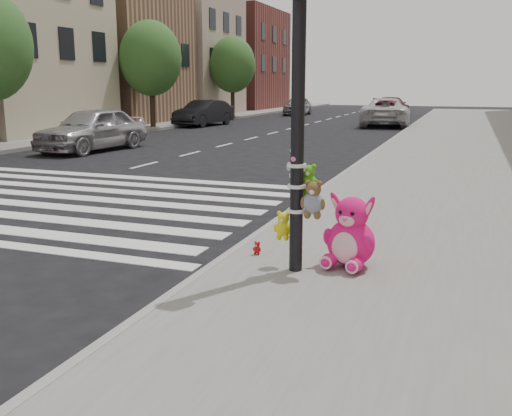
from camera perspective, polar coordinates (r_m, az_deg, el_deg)
The scene contains 19 objects.
ground at distance 6.88m, azimuth -22.27°, elevation -8.93°, with size 120.00×120.00×0.00m, color black.
sidewalk_near at distance 14.85m, azimuth 22.10°, elevation 2.46°, with size 7.00×80.00×0.14m, color slate.
sidewalk_far at distance 30.59m, azimuth -15.89°, elevation 7.55°, with size 6.00×80.00×0.14m, color slate.
curb_edge at distance 15.12m, azimuth 8.94°, elevation 3.39°, with size 0.12×80.00×0.15m, color gray.
crosswalk at distance 13.54m, azimuth -21.66°, elevation 1.34°, with size 11.00×6.00×0.01m, color silver, non-canonical shape.
bld_far_b at distance 29.62m, azimuth -23.40°, elevation 17.42°, with size 6.00×8.00×11.00m, color #BFB393.
bld_far_c at distance 36.62m, azimuth -13.21°, elevation 14.57°, with size 6.00×8.00×8.00m, color #A27556.
bld_far_d at distance 44.47m, azimuth -6.68°, elevation 15.64°, with size 6.00×8.00×10.00m, color tan.
bld_far_e at distance 54.49m, azimuth -1.27°, elevation 14.58°, with size 6.00×10.00×9.00m, color brown.
signal_pole at distance 6.75m, azimuth 4.42°, elevation 6.91°, with size 0.70×0.49×4.00m.
tree_far_b at distance 30.94m, azimuth -10.49°, elevation 14.49°, with size 3.20×3.20×5.44m.
tree_far_c at distance 40.80m, azimuth -2.38°, elevation 14.12°, with size 3.20×3.20×5.44m.
pink_bunny at distance 7.19m, azimuth 9.41°, elevation -2.85°, with size 0.69×0.77×0.94m.
red_teddy at distance 7.66m, azimuth 0.12°, elevation -4.01°, with size 0.12×0.09×0.18m, color #B31114, non-canonical shape.
car_silver_far at distance 21.49m, azimuth -16.05°, elevation 7.60°, with size 1.86×4.61×1.57m, color #B4B4B9.
car_dark_far at distance 33.26m, azimuth -5.22°, elevation 9.45°, with size 1.54×4.42×1.46m, color black.
car_white_near at distance 33.74m, azimuth 12.83°, elevation 9.34°, with size 2.62×5.68×1.58m, color beige.
car_maroon_near at distance 44.98m, azimuth 13.38°, elevation 9.88°, with size 1.96×4.82×1.40m, color maroon.
car_silver_deep at distance 44.62m, azimuth 4.19°, elevation 10.16°, with size 1.66×4.13×1.41m, color #A0A0A4.
Camera 1 is at (4.47, -4.66, 2.39)m, focal length 40.00 mm.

